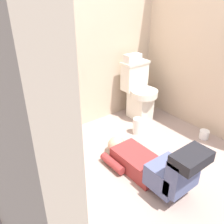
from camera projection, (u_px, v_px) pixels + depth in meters
ground_plane at (135, 169)px, 2.39m from camera, size 2.80×3.08×0.04m
wall_back at (72, 27)px, 2.58m from camera, size 2.46×0.08×2.40m
toilet at (139, 92)px, 3.15m from camera, size 0.36×0.46×0.75m
vanity_cabinet at (32, 124)px, 2.30m from camera, size 0.60×0.52×0.82m
faucet at (19, 75)px, 2.19m from camera, size 0.02×0.02×0.10m
person_plumber at (152, 165)px, 2.15m from camera, size 0.39×1.06×0.52m
tissue_box at (133, 58)px, 2.98m from camera, size 0.22×0.11×0.10m
bottle_amber at (7, 73)px, 2.12m from camera, size 0.05×0.05×0.18m
bottle_clear at (15, 74)px, 2.12m from camera, size 0.05×0.05×0.17m
bottle_blue at (23, 74)px, 2.18m from camera, size 0.06×0.06×0.12m
paper_towel_roll at (138, 126)px, 2.88m from camera, size 0.11×0.11×0.20m
toilet_paper_roll at (204, 134)px, 2.82m from camera, size 0.11×0.11×0.10m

